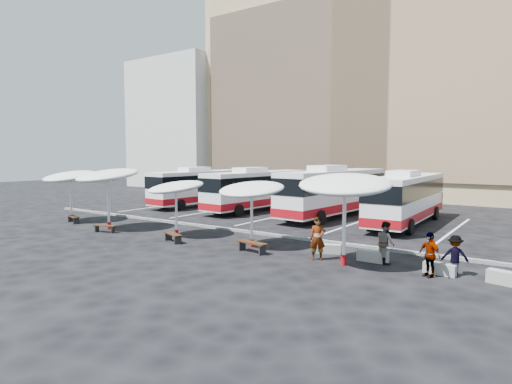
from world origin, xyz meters
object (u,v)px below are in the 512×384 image
Objects in this scene: bus_2 at (334,190)px; sunshade_1 at (108,176)px; conc_bench_3 at (507,278)px; sunshade_0 at (70,177)px; wood_bench_2 at (173,235)px; conc_bench_1 at (373,256)px; wood_bench_0 at (73,218)px; sunshade_2 at (176,187)px; sunshade_3 at (252,189)px; passenger_1 at (386,242)px; bus_3 at (407,197)px; sunshade_4 at (345,185)px; conc_bench_0 at (328,249)px; wood_bench_1 at (105,227)px; passenger_3 at (455,256)px; bus_0 at (202,186)px; bus_1 at (258,188)px; passenger_0 at (318,239)px; passenger_2 at (429,254)px; wood_bench_3 at (252,244)px.

bus_2 is 2.91× the size of sunshade_1.
sunshade_0 is at bearing -178.83° from conc_bench_3.
conc_bench_1 reaches higher than wood_bench_2.
sunshade_1 reaches higher than wood_bench_0.
wood_bench_0 is at bearing -175.79° from sunshade_2.
sunshade_3 is 5.03m from wood_bench_2.
sunshade_3 is at bearing 55.90° from passenger_1.
bus_3 is at bearing 50.81° from sunshade_2.
sunshade_1 is 1.04× the size of sunshade_2.
sunshade_2 is at bearing 176.82° from sunshade_4.
bus_3 is 8.94× the size of conc_bench_3.
bus_3 reaches higher than conc_bench_0.
wood_bench_0 is at bearing -22.73° from sunshade_0.
wood_bench_1 is at bearing -168.54° from conc_bench_0.
wood_bench_2 is 1.23× the size of conc_bench_3.
sunshade_0 is 24.59m from passenger_3.
sunshade_4 is 3.85m from conc_bench_0.
bus_0 is 0.97× the size of bus_1.
sunshade_0 is 2.35× the size of passenger_3.
sunshade_1 is at bearing -12.36° from passenger_3.
conc_bench_1 is at bearing -25.94° from bus_0.
wood_bench_2 is 15.28m from conc_bench_3.
bus_0 reaches higher than wood_bench_2.
passenger_0 is 1.11× the size of passenger_2.
wood_bench_0 is (-19.60, -0.10, -3.03)m from sunshade_4.
wood_bench_0 is at bearing 168.51° from wood_bench_1.
wood_bench_1 is at bearing -68.18° from bus_0.
sunshade_2 is at bearing 171.31° from wood_bench_3.
sunshade_1 reaches higher than wood_bench_3.
sunshade_2 reaches higher than wood_bench_2.
sunshade_0 is 11.42m from wood_bench_2.
conc_bench_1 is 2.80m from passenger_2.
passenger_0 is at bearing -146.14° from passenger_2.
wood_bench_2 is 10.33m from conc_bench_1.
wood_bench_2 is at bearing -4.95° from sunshade_1.
passenger_2 is at bearing -31.16° from passenger_0.
bus_1 is 12.28m from sunshade_2.
sunshade_2 reaches higher than wood_bench_3.
bus_2 reaches higher than passenger_2.
wood_bench_3 is (-4.49, -0.33, -3.00)m from sunshade_4.
passenger_3 is (4.11, 0.98, -2.61)m from sunshade_4.
bus_0 is 7.17× the size of passenger_3.
bus_2 is 12.16m from sunshade_3.
bus_2 is at bearing -5.64° from passenger_1.
sunshade_2 is 3.56× the size of conc_bench_0.
bus_1 is 7.31× the size of wood_bench_0.
conc_bench_0 is at bearing -22.41° from passenger_3.
sunshade_3 is 2.17× the size of wood_bench_0.
conc_bench_0 is (11.63, -10.91, -1.62)m from bus_1.
bus_3 is 15.13m from sunshade_2.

